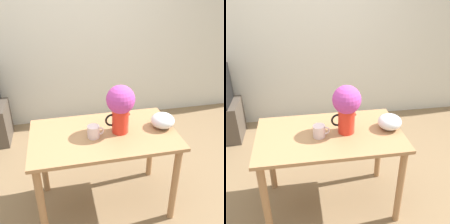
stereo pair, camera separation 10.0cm
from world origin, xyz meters
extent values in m
plane|color=#7F6647|center=(0.00, 0.00, 0.00)|extent=(12.00, 12.00, 0.00)
cube|color=silver|center=(0.00, 1.75, 1.30)|extent=(8.00, 0.05, 2.60)
cube|color=#A3754C|center=(0.05, 0.00, 0.77)|extent=(1.21, 0.71, 0.03)
cylinder|color=#A3754C|center=(-0.50, -0.30, 0.38)|extent=(0.06, 0.06, 0.76)
cylinder|color=#A3754C|center=(0.60, -0.30, 0.38)|extent=(0.06, 0.06, 0.76)
cylinder|color=#A3754C|center=(-0.50, 0.29, 0.38)|extent=(0.06, 0.06, 0.76)
cylinder|color=#A3754C|center=(0.60, 0.29, 0.38)|extent=(0.06, 0.06, 0.76)
cylinder|color=red|center=(0.19, 0.00, 0.89)|extent=(0.14, 0.14, 0.22)
cone|color=red|center=(0.25, 0.00, 0.97)|extent=(0.05, 0.05, 0.05)
torus|color=black|center=(0.12, 0.00, 0.90)|extent=(0.11, 0.02, 0.11)
sphere|color=#3D7033|center=(0.19, 0.00, 1.04)|extent=(0.17, 0.17, 0.17)
sphere|color=#B23D99|center=(0.19, 0.00, 1.08)|extent=(0.23, 0.23, 0.23)
cylinder|color=silver|center=(-0.04, -0.04, 0.84)|extent=(0.10, 0.10, 0.10)
torus|color=silver|center=(0.01, -0.04, 0.84)|extent=(0.07, 0.01, 0.07)
ellipsoid|color=silver|center=(0.57, -0.01, 0.85)|extent=(0.20, 0.20, 0.13)
camera|label=1|loc=(-0.28, -1.82, 1.96)|focal=42.00mm
camera|label=2|loc=(-0.18, -1.83, 1.96)|focal=42.00mm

